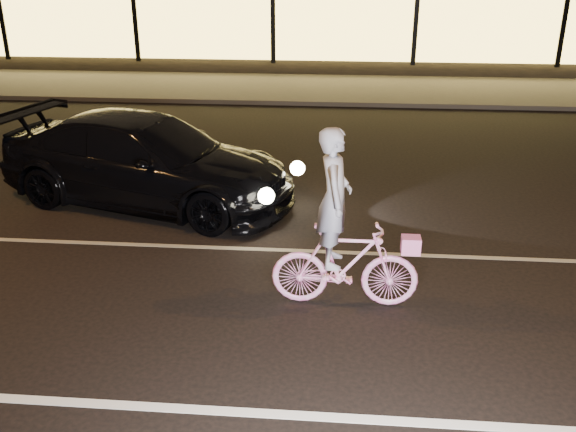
{
  "coord_description": "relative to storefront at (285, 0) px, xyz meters",
  "views": [
    {
      "loc": [
        2.3,
        -6.29,
        4.07
      ],
      "look_at": [
        1.7,
        0.6,
        1.14
      ],
      "focal_mm": 40.0,
      "sensor_mm": 36.0,
      "label": 1
    }
  ],
  "objects": [
    {
      "name": "lane_stripe_near",
      "position": [
        0.0,
        -20.47,
        -2.14
      ],
      "size": [
        60.0,
        0.12,
        0.01
      ],
      "primitive_type": "cube",
      "color": "silver",
      "rests_on": "ground"
    },
    {
      "name": "ground",
      "position": [
        0.0,
        -18.97,
        -2.15
      ],
      "size": [
        90.0,
        90.0,
        0.0
      ],
      "primitive_type": "plane",
      "color": "black",
      "rests_on": "ground"
    },
    {
      "name": "sidewalk",
      "position": [
        0.0,
        -5.97,
        -2.09
      ],
      "size": [
        30.0,
        4.0,
        0.12
      ],
      "primitive_type": "cube",
      "color": "#383533",
      "rests_on": "ground"
    },
    {
      "name": "sedan",
      "position": [
        -0.93,
        -15.25,
        -1.41
      ],
      "size": [
        5.45,
        3.36,
        1.47
      ],
      "rotation": [
        0.0,
        0.0,
        1.3
      ],
      "color": "black",
      "rests_on": "ground"
    },
    {
      "name": "cyclist",
      "position": [
        2.35,
        -18.38,
        -1.36
      ],
      "size": [
        1.77,
        0.61,
        2.22
      ],
      "rotation": [
        0.0,
        0.0,
        1.57
      ],
      "color": "#FF36AE",
      "rests_on": "ground"
    },
    {
      "name": "storefront",
      "position": [
        0.0,
        0.0,
        0.0
      ],
      "size": [
        25.4,
        8.42,
        4.2
      ],
      "color": "black",
      "rests_on": "ground"
    },
    {
      "name": "lane_stripe_far",
      "position": [
        0.0,
        -16.97,
        -2.14
      ],
      "size": [
        60.0,
        0.1,
        0.01
      ],
      "primitive_type": "cube",
      "color": "gray",
      "rests_on": "ground"
    }
  ]
}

